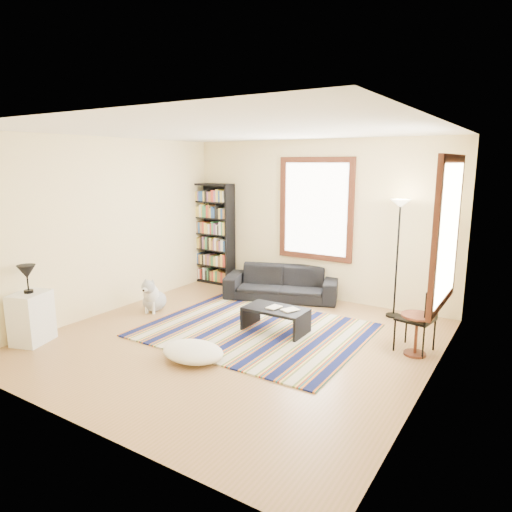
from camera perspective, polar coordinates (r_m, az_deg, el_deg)
The scene contains 21 objects.
floor at distance 6.42m, azimuth -2.43°, elevation -10.87°, with size 5.00×5.00×0.10m, color #9F7048.
ceiling at distance 5.95m, azimuth -2.67°, elevation 15.88°, with size 5.00×5.00×0.10m, color white.
wall_back at distance 8.22m, azimuth 7.68°, elevation 4.49°, with size 5.00×0.10×2.80m, color beige.
wall_front at distance 4.23m, azimuth -22.68°, elevation -3.07°, with size 5.00×0.10×2.80m, color beige.
wall_left at distance 7.75m, azimuth -18.26°, elevation 3.58°, with size 0.10×5.00×2.80m, color beige.
wall_right at distance 5.04m, azimuth 21.99°, elevation -0.76°, with size 0.10×5.00×2.80m, color beige.
window_back at distance 8.13m, azimuth 7.48°, elevation 5.83°, with size 1.20×0.06×1.60m, color white.
window_right at distance 5.80m, azimuth 22.83°, elevation 2.71°, with size 0.06×1.20×1.60m, color white.
rug at distance 6.73m, azimuth -0.14°, elevation -9.24°, with size 3.07×2.45×0.02m, color #0C1340.
sofa at distance 8.19m, azimuth 3.21°, elevation -3.37°, with size 0.78×1.98×0.58m, color black.
bookshelf at distance 9.21m, azimuth -5.44°, elevation 2.79°, with size 0.90×0.30×2.00m, color black.
coffee_table at distance 6.64m, azimuth 2.46°, elevation -7.99°, with size 0.90×0.50×0.36m, color black.
book_a at distance 6.62m, azimuth 1.72°, elevation -6.29°, with size 0.16×0.22×0.02m, color beige.
book_b at distance 6.55m, azimuth 3.84°, elevation -6.54°, with size 0.17×0.23×0.02m, color beige.
floor_cushion at distance 5.83m, azimuth -7.89°, elevation -11.76°, with size 0.83×0.62×0.21m, color white.
floor_lamp at distance 7.41m, azimuth 17.21°, elevation -0.40°, with size 0.30×0.30×1.86m, color black, non-canonical shape.
side_table at distance 6.19m, azimuth 19.38°, elevation -9.28°, with size 0.40×0.40×0.54m, color #4F2313.
folding_chair at distance 6.27m, azimuth 19.32°, elevation -7.45°, with size 0.42×0.40×0.86m, color black.
white_cabinet at distance 6.91m, azimuth -26.27°, elevation -6.94°, with size 0.38×0.50×0.70m, color white.
table_lamp at distance 6.77m, azimuth -26.68°, elevation -2.59°, with size 0.24×0.24×0.38m, color black, non-canonical shape.
dog at distance 7.71m, azimuth -12.59°, elevation -4.70°, with size 0.40×0.55×0.55m, color #BDBDBD, non-canonical shape.
Camera 1 is at (3.39, -4.87, 2.41)m, focal length 32.00 mm.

